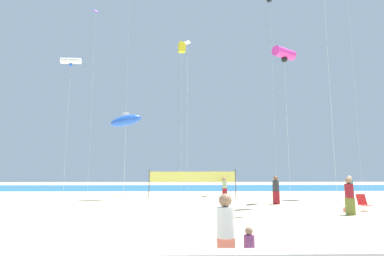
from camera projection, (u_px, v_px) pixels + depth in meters
The scene contains 17 objects.
ground_plane at pixel (234, 216), 15.10m from camera, with size 120.00×120.00×0.00m, color beige.
ocean_band at pixel (199, 187), 45.77m from camera, with size 120.00×20.00×0.01m, color #1E6B99.
mother_figure at pixel (226, 231), 6.36m from camera, with size 0.37×0.37×1.61m.
toddler_figure at pixel (249, 250), 6.26m from camera, with size 0.22×0.22×0.95m.
beachgoer_sage_shirt at pixel (225, 187), 26.47m from camera, with size 0.40×0.40×1.73m.
beachgoer_maroon_shirt at pixel (349, 195), 15.51m from camera, with size 0.42×0.42×1.82m.
beachgoer_teal_shirt at pixel (350, 188), 21.64m from camera, with size 0.43×0.43×1.87m.
beachgoer_charcoal_shirt at pixel (276, 189), 20.91m from camera, with size 0.43×0.43×1.86m.
folding_beach_chair at pixel (363, 202), 17.22m from camera, with size 0.52×0.65×0.89m.
volleyball_net at pixel (192, 178), 26.95m from camera, with size 7.49×0.60×2.40m.
beach_handbag at pixel (346, 210), 16.67m from camera, with size 0.30×0.15×0.24m, color #EA7260.
kite_white_tube at pixel (71, 61), 29.44m from camera, with size 1.85×0.61×12.76m.
kite_magenta_tube at pixel (284, 54), 20.90m from camera, with size 1.78×1.47×10.29m.
kite_white_diamond at pixel (187, 48), 26.00m from camera, with size 0.57×0.57×12.94m.
kite_violet_diamond at pixel (96, 14), 34.03m from camera, with size 0.88×0.88×19.73m.
kite_blue_inflatable at pixel (126, 121), 25.79m from camera, with size 2.70×1.15×7.04m.
kite_yellow_box at pixel (182, 48), 32.76m from camera, with size 0.82×0.82×15.58m.
Camera 1 is at (-2.50, -15.48, 2.02)m, focal length 29.40 mm.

